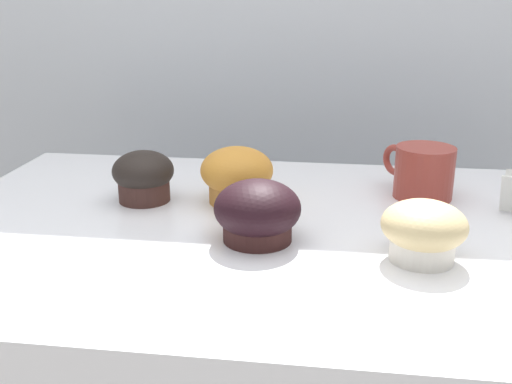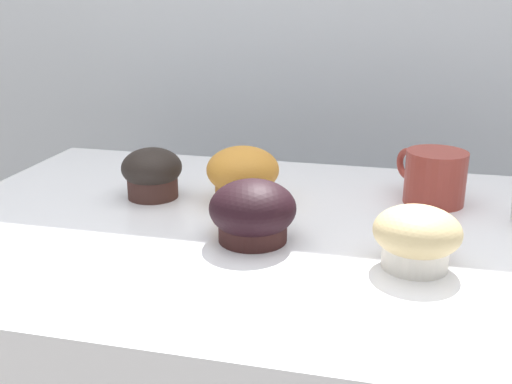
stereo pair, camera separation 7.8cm
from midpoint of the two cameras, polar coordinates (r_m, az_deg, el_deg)
wall_back at (r=1.39m, az=3.22°, el=6.10°), size 3.20×0.10×1.80m
muffin_front_center at (r=0.93m, az=-13.06°, el=1.46°), size 0.09×0.09×0.08m
muffin_back_left at (r=0.72m, az=12.73°, el=-3.65°), size 0.10×0.10×0.07m
muffin_back_right at (r=0.90m, az=-4.32°, el=1.59°), size 0.11×0.11×0.08m
muffin_front_left at (r=0.76m, az=-2.80°, el=-2.02°), size 0.11×0.11×0.08m
coffee_cup at (r=0.94m, az=13.37°, el=1.96°), size 0.11×0.12×0.08m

